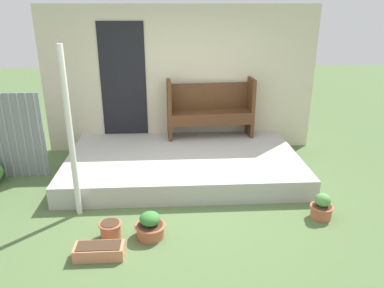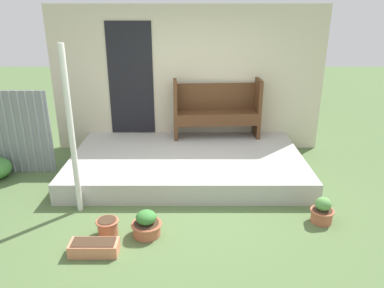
{
  "view_description": "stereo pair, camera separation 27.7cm",
  "coord_description": "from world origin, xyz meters",
  "px_view_note": "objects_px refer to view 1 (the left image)",
  "views": [
    {
      "loc": [
        -0.21,
        -4.48,
        2.61
      ],
      "look_at": [
        0.09,
        0.39,
        0.77
      ],
      "focal_mm": 35.0,
      "sensor_mm": 36.0,
      "label": 1
    },
    {
      "loc": [
        0.07,
        -4.49,
        2.61
      ],
      "look_at": [
        0.09,
        0.39,
        0.77
      ],
      "focal_mm": 35.0,
      "sensor_mm": 36.0,
      "label": 2
    }
  ],
  "objects_px": {
    "support_post": "(70,135)",
    "flower_pot_right": "(322,207)",
    "planter_box_rect": "(99,251)",
    "flower_pot_middle": "(150,226)",
    "flower_pot_left": "(111,229)",
    "bench": "(210,107)"
  },
  "relations": [
    {
      "from": "support_post",
      "to": "flower_pot_right",
      "type": "relative_size",
      "value": 6.39
    },
    {
      "from": "support_post",
      "to": "flower_pot_middle",
      "type": "bearing_deg",
      "value": -31.46
    },
    {
      "from": "flower_pot_middle",
      "to": "flower_pot_left",
      "type": "bearing_deg",
      "value": 178.57
    },
    {
      "from": "flower_pot_right",
      "to": "planter_box_rect",
      "type": "bearing_deg",
      "value": -166.72
    },
    {
      "from": "bench",
      "to": "planter_box_rect",
      "type": "relative_size",
      "value": 2.9
    },
    {
      "from": "flower_pot_middle",
      "to": "flower_pot_right",
      "type": "xyz_separation_m",
      "value": [
        2.18,
        0.29,
        0.01
      ]
    },
    {
      "from": "planter_box_rect",
      "to": "flower_pot_left",
      "type": "bearing_deg",
      "value": 78.84
    },
    {
      "from": "flower_pot_left",
      "to": "planter_box_rect",
      "type": "height_order",
      "value": "flower_pot_left"
    },
    {
      "from": "bench",
      "to": "planter_box_rect",
      "type": "xyz_separation_m",
      "value": [
        -1.52,
        -3.02,
        -0.78
      ]
    },
    {
      "from": "planter_box_rect",
      "to": "flower_pot_middle",
      "type": "bearing_deg",
      "value": 33.31
    },
    {
      "from": "bench",
      "to": "flower_pot_right",
      "type": "bearing_deg",
      "value": -66.49
    },
    {
      "from": "flower_pot_middle",
      "to": "planter_box_rect",
      "type": "relative_size",
      "value": 0.69
    },
    {
      "from": "support_post",
      "to": "flower_pot_middle",
      "type": "height_order",
      "value": "support_post"
    },
    {
      "from": "support_post",
      "to": "flower_pot_middle",
      "type": "xyz_separation_m",
      "value": [
        0.96,
        -0.59,
        -0.95
      ]
    },
    {
      "from": "flower_pot_right",
      "to": "flower_pot_left",
      "type": "bearing_deg",
      "value": -174.06
    },
    {
      "from": "bench",
      "to": "planter_box_rect",
      "type": "height_order",
      "value": "bench"
    },
    {
      "from": "flower_pot_middle",
      "to": "flower_pot_right",
      "type": "height_order",
      "value": "flower_pot_right"
    },
    {
      "from": "support_post",
      "to": "flower_pot_left",
      "type": "bearing_deg",
      "value": -49.42
    },
    {
      "from": "bench",
      "to": "flower_pot_left",
      "type": "height_order",
      "value": "bench"
    },
    {
      "from": "support_post",
      "to": "flower_pot_right",
      "type": "xyz_separation_m",
      "value": [
        3.14,
        -0.3,
        -0.94
      ]
    },
    {
      "from": "planter_box_rect",
      "to": "support_post",
      "type": "bearing_deg",
      "value": 114.08
    },
    {
      "from": "flower_pot_left",
      "to": "planter_box_rect",
      "type": "bearing_deg",
      "value": -101.16
    }
  ]
}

